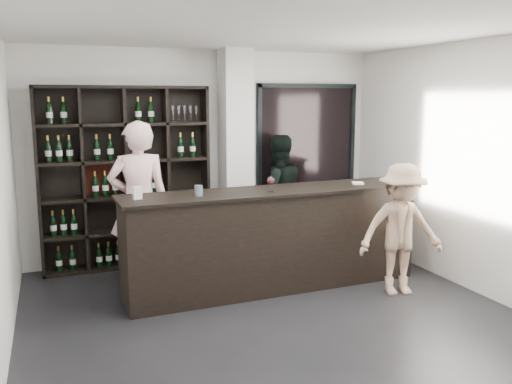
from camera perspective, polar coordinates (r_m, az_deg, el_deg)
name	(u,v)px	position (r m, az deg, el deg)	size (l,w,h in m)	color
floor	(284,327)	(5.55, 2.92, -14.05)	(5.00, 5.50, 0.01)	black
wine_shelf	(126,178)	(7.33, -13.52, 1.42)	(2.20, 0.35, 2.40)	black
structural_column	(236,156)	(7.54, -2.12, 3.83)	(0.40, 0.40, 2.90)	silver
glass_panel	(307,155)	(8.21, 5.36, 3.94)	(1.60, 0.08, 2.10)	black
tasting_counter	(274,239)	(6.43, 1.88, -4.95)	(3.60, 0.74, 1.19)	black
taster_pink	(139,203)	(6.67, -12.22, -1.16)	(0.72, 0.47, 1.98)	#FEC8C7
taster_black	(277,195)	(7.77, 2.27, -0.34)	(0.84, 0.66, 1.73)	black
customer	(401,230)	(6.42, 15.01, -3.84)	(0.98, 0.56, 1.52)	tan
wine_glass	(271,183)	(6.13, 1.57, 0.93)	(0.08, 0.08, 0.20)	white
spit_cup	(199,191)	(5.93, -6.07, 0.15)	(0.09, 0.09, 0.12)	#99ADBE
napkin_stack	(358,183)	(6.83, 10.68, 0.92)	(0.13, 0.13, 0.02)	white
card_stand	(137,193)	(5.82, -12.39, -0.10)	(0.09, 0.05, 0.14)	white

